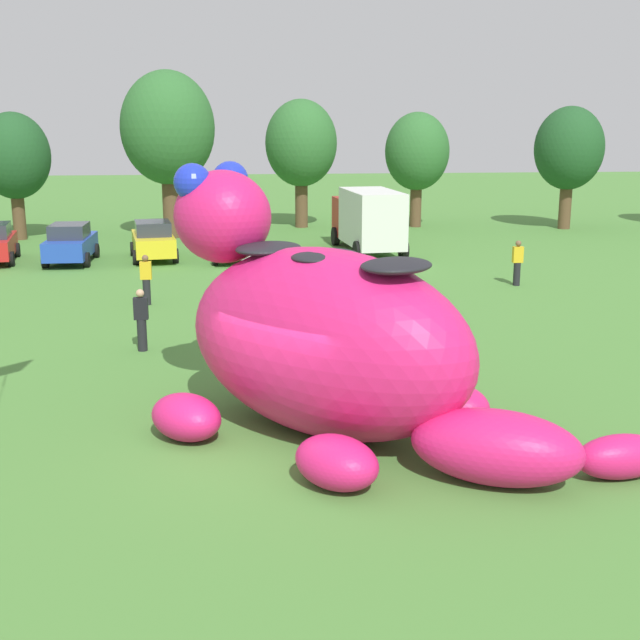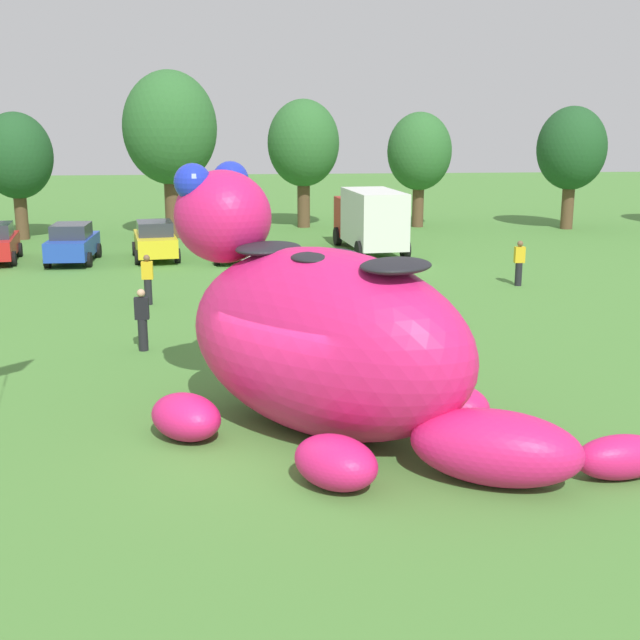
{
  "view_description": "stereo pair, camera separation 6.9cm",
  "coord_description": "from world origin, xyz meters",
  "px_view_note": "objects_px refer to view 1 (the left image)",
  "views": [
    {
      "loc": [
        -0.27,
        -14.73,
        6.19
      ],
      "look_at": [
        1.42,
        2.07,
        2.08
      ],
      "focal_mm": 46.79,
      "sensor_mm": 36.0,
      "label": 1
    },
    {
      "loc": [
        -0.21,
        -14.74,
        6.19
      ],
      "look_at": [
        1.42,
        2.07,
        2.08
      ],
      "focal_mm": 46.79,
      "sensor_mm": 36.0,
      "label": 2
    }
  ],
  "objects_px": {
    "giant_inflatable_creature": "(326,339)",
    "spectator_near_inflatable": "(517,263)",
    "spectator_mid_field": "(141,320)",
    "car_blue": "(71,243)",
    "box_truck": "(368,218)",
    "spectator_by_cars": "(146,280)",
    "car_silver": "(232,241)",
    "car_yellow": "(153,240)"
  },
  "relations": [
    {
      "from": "car_silver",
      "to": "spectator_mid_field",
      "type": "height_order",
      "value": "car_silver"
    },
    {
      "from": "car_yellow",
      "to": "spectator_near_inflatable",
      "type": "height_order",
      "value": "car_yellow"
    },
    {
      "from": "car_silver",
      "to": "box_truck",
      "type": "relative_size",
      "value": 0.64
    },
    {
      "from": "car_blue",
      "to": "spectator_by_cars",
      "type": "xyz_separation_m",
      "value": [
        4.14,
        -8.84,
        -0.01
      ]
    },
    {
      "from": "car_blue",
      "to": "spectator_mid_field",
      "type": "bearing_deg",
      "value": -72.6
    },
    {
      "from": "car_silver",
      "to": "car_blue",
      "type": "bearing_deg",
      "value": -179.86
    },
    {
      "from": "car_silver",
      "to": "box_truck",
      "type": "xyz_separation_m",
      "value": [
        6.33,
        1.58,
        0.74
      ]
    },
    {
      "from": "giant_inflatable_creature",
      "to": "car_yellow",
      "type": "relative_size",
      "value": 2.22
    },
    {
      "from": "car_blue",
      "to": "car_silver",
      "type": "relative_size",
      "value": 0.97
    },
    {
      "from": "car_blue",
      "to": "car_silver",
      "type": "xyz_separation_m",
      "value": [
        7.01,
        0.02,
        0.0
      ]
    },
    {
      "from": "box_truck",
      "to": "spectator_near_inflatable",
      "type": "relative_size",
      "value": 3.84
    },
    {
      "from": "car_yellow",
      "to": "car_silver",
      "type": "distance_m",
      "value": 3.55
    },
    {
      "from": "spectator_by_cars",
      "to": "car_silver",
      "type": "bearing_deg",
      "value": 71.99
    },
    {
      "from": "giant_inflatable_creature",
      "to": "spectator_by_cars",
      "type": "xyz_separation_m",
      "value": [
        -4.79,
        12.27,
        -1.08
      ]
    },
    {
      "from": "giant_inflatable_creature",
      "to": "spectator_near_inflatable",
      "type": "height_order",
      "value": "giant_inflatable_creature"
    },
    {
      "from": "box_truck",
      "to": "spectator_near_inflatable",
      "type": "xyz_separation_m",
      "value": [
        4.37,
        -8.45,
        -0.75
      ]
    },
    {
      "from": "giant_inflatable_creature",
      "to": "car_yellow",
      "type": "height_order",
      "value": "giant_inflatable_creature"
    },
    {
      "from": "car_blue",
      "to": "spectator_near_inflatable",
      "type": "bearing_deg",
      "value": -21.15
    },
    {
      "from": "car_blue",
      "to": "spectator_mid_field",
      "type": "xyz_separation_m",
      "value": [
        4.59,
        -14.65,
        -0.01
      ]
    },
    {
      "from": "giant_inflatable_creature",
      "to": "car_blue",
      "type": "bearing_deg",
      "value": 112.92
    },
    {
      "from": "car_silver",
      "to": "box_truck",
      "type": "bearing_deg",
      "value": 14.01
    },
    {
      "from": "car_blue",
      "to": "car_yellow",
      "type": "relative_size",
      "value": 0.95
    },
    {
      "from": "giant_inflatable_creature",
      "to": "spectator_by_cars",
      "type": "distance_m",
      "value": 13.22
    },
    {
      "from": "giant_inflatable_creature",
      "to": "spectator_mid_field",
      "type": "bearing_deg",
      "value": 123.86
    },
    {
      "from": "spectator_near_inflatable",
      "to": "spectator_by_cars",
      "type": "bearing_deg",
      "value": -171.68
    },
    {
      "from": "car_blue",
      "to": "box_truck",
      "type": "height_order",
      "value": "box_truck"
    },
    {
      "from": "box_truck",
      "to": "spectator_mid_field",
      "type": "relative_size",
      "value": 3.84
    },
    {
      "from": "giant_inflatable_creature",
      "to": "spectator_near_inflatable",
      "type": "bearing_deg",
      "value": 58.35
    },
    {
      "from": "car_yellow",
      "to": "spectator_mid_field",
      "type": "relative_size",
      "value": 2.52
    },
    {
      "from": "giant_inflatable_creature",
      "to": "car_silver",
      "type": "height_order",
      "value": "giant_inflatable_creature"
    },
    {
      "from": "car_blue",
      "to": "spectator_by_cars",
      "type": "distance_m",
      "value": 9.76
    },
    {
      "from": "car_blue",
      "to": "spectator_mid_field",
      "type": "height_order",
      "value": "car_blue"
    },
    {
      "from": "giant_inflatable_creature",
      "to": "car_silver",
      "type": "xyz_separation_m",
      "value": [
        -1.91,
        21.13,
        -1.07
      ]
    },
    {
      "from": "car_blue",
      "to": "spectator_by_cars",
      "type": "relative_size",
      "value": 2.4
    },
    {
      "from": "car_blue",
      "to": "car_yellow",
      "type": "distance_m",
      "value": 3.54
    },
    {
      "from": "car_yellow",
      "to": "spectator_near_inflatable",
      "type": "bearing_deg",
      "value": -27.5
    },
    {
      "from": "car_blue",
      "to": "spectator_near_inflatable",
      "type": "distance_m",
      "value": 18.99
    },
    {
      "from": "giant_inflatable_creature",
      "to": "spectator_mid_field",
      "type": "xyz_separation_m",
      "value": [
        -4.33,
        6.46,
        -1.08
      ]
    },
    {
      "from": "giant_inflatable_creature",
      "to": "car_blue",
      "type": "distance_m",
      "value": 22.95
    },
    {
      "from": "giant_inflatable_creature",
      "to": "spectator_near_inflatable",
      "type": "xyz_separation_m",
      "value": [
        8.79,
        14.26,
        -1.08
      ]
    },
    {
      "from": "car_blue",
      "to": "spectator_by_cars",
      "type": "height_order",
      "value": "car_blue"
    },
    {
      "from": "car_blue",
      "to": "car_yellow",
      "type": "bearing_deg",
      "value": 8.81
    }
  ]
}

